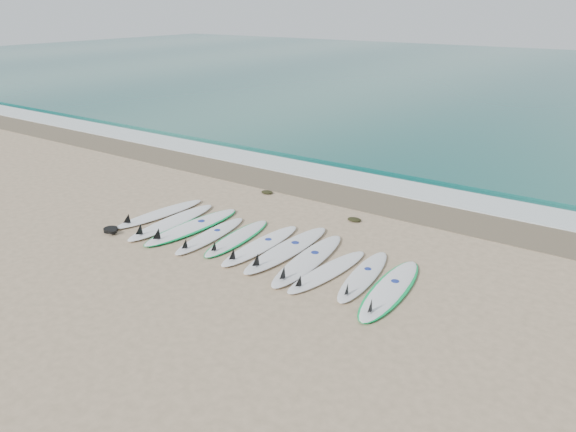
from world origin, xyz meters
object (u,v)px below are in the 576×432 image
Objects in this scene: surfboard_10 at (389,290)px; leash_coil at (111,230)px; surfboard_0 at (158,214)px; surfboard_5 at (259,246)px.

surfboard_10 is 6.57m from leash_coil.
surfboard_0 is at bearing 85.10° from leash_coil.
surfboard_10 is (3.14, -0.17, -0.01)m from surfboard_5.
leash_coil is (-0.12, -1.34, -0.01)m from surfboard_0.
surfboard_0 is 0.97× the size of surfboard_10.
surfboard_0 is 6.37m from surfboard_10.
surfboard_10 is at bearing 9.48° from leash_coil.
surfboard_10 reaches higher than leash_coil.
surfboard_5 is at bearing 20.64° from leash_coil.
surfboard_0 is 3.22m from surfboard_5.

